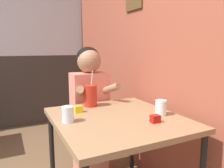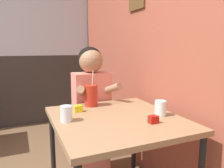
% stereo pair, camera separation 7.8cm
% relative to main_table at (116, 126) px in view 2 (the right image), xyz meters
% --- Properties ---
extents(brick_wall_right, '(0.08, 4.67, 2.70)m').
position_rel_main_table_xyz_m(brick_wall_right, '(0.53, 0.93, 0.68)').
color(brick_wall_right, '#9E4C38').
rests_on(brick_wall_right, ground_plane).
extents(main_table, '(0.86, 0.93, 0.74)m').
position_rel_main_table_xyz_m(main_table, '(0.00, 0.00, 0.00)').
color(main_table, '#93704C').
rests_on(main_table, ground_plane).
extents(person_seated, '(0.42, 0.42, 1.23)m').
position_rel_main_table_xyz_m(person_seated, '(0.01, 0.59, 0.00)').
color(person_seated, '#EA7F6B').
rests_on(person_seated, ground_plane).
extents(cocktail_pitcher, '(0.11, 0.11, 0.30)m').
position_rel_main_table_xyz_m(cocktail_pitcher, '(-0.07, 0.36, 0.16)').
color(cocktail_pitcher, '#B22819').
rests_on(cocktail_pitcher, main_table).
extents(glass_near_pitcher, '(0.08, 0.08, 0.10)m').
position_rel_main_table_xyz_m(glass_near_pitcher, '(-0.34, 0.05, 0.12)').
color(glass_near_pitcher, silver).
rests_on(glass_near_pitcher, main_table).
extents(glass_center, '(0.08, 0.08, 0.11)m').
position_rel_main_table_xyz_m(glass_center, '(0.30, -0.10, 0.12)').
color(glass_center, silver).
rests_on(glass_center, main_table).
extents(condiment_ketchup, '(0.06, 0.04, 0.05)m').
position_rel_main_table_xyz_m(condiment_ketchup, '(0.17, -0.21, 0.09)').
color(condiment_ketchup, '#B7140F').
rests_on(condiment_ketchup, main_table).
extents(condiment_mustard, '(0.06, 0.04, 0.05)m').
position_rel_main_table_xyz_m(condiment_mustard, '(-0.21, 0.22, 0.09)').
color(condiment_mustard, yellow).
rests_on(condiment_mustard, main_table).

